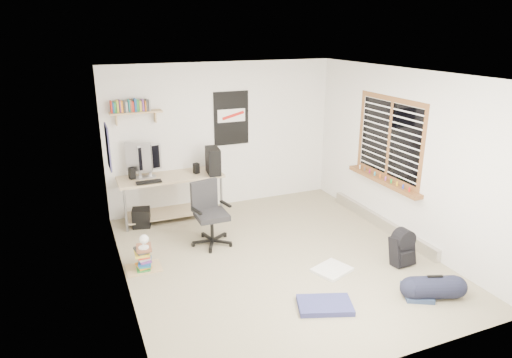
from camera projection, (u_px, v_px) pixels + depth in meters
name	position (u px, v px, depth m)	size (l,w,h in m)	color
floor	(277.00, 259.00, 6.29)	(4.00, 4.50, 0.01)	gray
ceiling	(280.00, 73.00, 5.50)	(4.00, 4.50, 0.01)	white
back_wall	(223.00, 136.00, 7.87)	(4.00, 0.01, 2.50)	silver
left_wall	(119.00, 193.00, 5.16)	(0.01, 4.50, 2.50)	silver
right_wall	(403.00, 156.00, 6.62)	(0.01, 4.50, 2.50)	silver
desk	(171.00, 197.00, 7.56)	(1.67, 0.73, 0.76)	beige
monitor_left	(139.00, 163.00, 7.18)	(0.43, 0.11, 0.47)	gray
monitor_right	(150.00, 164.00, 7.25)	(0.38, 0.10, 0.42)	#A9A9AE
pc_tower	(213.00, 161.00, 7.40)	(0.19, 0.41, 0.43)	black
keyboard	(149.00, 182.00, 7.02)	(0.39, 0.14, 0.02)	black
speaker_left	(132.00, 173.00, 7.17)	(0.09, 0.09, 0.18)	black
speaker_right	(196.00, 168.00, 7.44)	(0.08, 0.08, 0.17)	black
office_chair	(212.00, 213.00, 6.57)	(0.62, 0.62, 0.94)	black
wall_shelf	(136.00, 112.00, 7.07)	(0.80, 0.22, 0.24)	tan
poster_back_wall	(231.00, 118.00, 7.81)	(0.62, 0.03, 0.92)	black
poster_left_wall	(108.00, 147.00, 6.14)	(0.02, 0.42, 0.60)	navy
window	(388.00, 139.00, 6.80)	(0.10, 1.50, 1.26)	brown
baseboard_heater	(381.00, 222.00, 7.24)	(0.08, 2.50, 0.18)	#B7B2A8
backpack	(402.00, 251.00, 6.09)	(0.30, 0.24, 0.40)	black
duffel_bag	(434.00, 287.00, 5.34)	(0.27, 0.27, 0.53)	black
tshirt	(332.00, 270.00, 5.96)	(0.45, 0.38, 0.04)	silver
jeans_a	(325.00, 305.00, 5.18)	(0.61, 0.39, 0.07)	navy
jeans_b	(417.00, 292.00, 5.44)	(0.42, 0.32, 0.05)	navy
book_stack	(143.00, 258.00, 5.99)	(0.42, 0.35, 0.29)	olive
desk_lamp	(143.00, 243.00, 5.90)	(0.13, 0.22, 0.22)	silver
subwoofer	(141.00, 218.00, 7.28)	(0.27, 0.27, 0.31)	black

